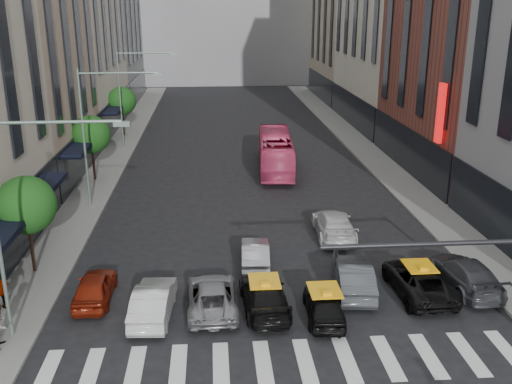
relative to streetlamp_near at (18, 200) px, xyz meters
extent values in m
cube|color=slate|center=(-1.46, 26.00, -5.83)|extent=(3.00, 96.00, 0.15)
cube|color=slate|center=(21.54, 26.00, -5.83)|extent=(3.00, 96.00, 0.15)
cube|color=tan|center=(-6.96, 24.00, 6.10)|extent=(8.00, 16.00, 24.00)
cube|color=brown|center=(27.04, 23.00, 7.10)|extent=(8.00, 18.00, 26.00)
cylinder|color=black|center=(-1.76, 6.00, -4.18)|extent=(0.18, 0.18, 3.15)
sphere|color=#164112|center=(-1.76, 6.00, -2.24)|extent=(2.88, 2.88, 2.88)
cylinder|color=black|center=(-1.76, 22.00, -4.18)|extent=(0.18, 0.18, 3.15)
sphere|color=#164112|center=(-1.76, 22.00, -2.24)|extent=(2.88, 2.88, 2.88)
cylinder|color=black|center=(-1.76, 38.00, -4.18)|extent=(0.18, 0.18, 3.15)
sphere|color=#164112|center=(-1.76, 38.00, -2.24)|extent=(2.88, 2.88, 2.88)
cylinder|color=gray|center=(1.54, 0.00, 2.95)|extent=(5.00, 0.12, 0.12)
cube|color=gray|center=(4.04, 0.00, 2.85)|extent=(0.60, 0.25, 0.18)
cylinder|color=gray|center=(-0.96, 16.00, -1.25)|extent=(0.16, 0.16, 9.00)
cylinder|color=gray|center=(1.54, 16.00, 2.95)|extent=(5.00, 0.12, 0.12)
cube|color=gray|center=(4.04, 16.00, 2.85)|extent=(0.60, 0.25, 0.18)
cylinder|color=gray|center=(-0.96, 32.00, -1.25)|extent=(0.16, 0.16, 9.00)
cylinder|color=gray|center=(1.54, 32.00, 2.95)|extent=(5.00, 0.12, 0.12)
cube|color=gray|center=(4.04, 32.00, 2.85)|extent=(0.60, 0.25, 0.18)
cylinder|color=black|center=(15.54, -5.00, -0.10)|extent=(10.00, 0.16, 0.16)
imported|color=black|center=(11.04, -5.00, -0.60)|extent=(0.13, 0.16, 0.80)
cube|color=red|center=(22.64, 16.00, 0.10)|extent=(0.30, 0.70, 4.00)
imported|color=maroon|center=(1.82, 2.92, -5.23)|extent=(1.61, 3.97, 1.35)
imported|color=#B9B9B9|center=(4.62, 1.34, -5.17)|extent=(1.83, 4.52, 1.46)
imported|color=gray|center=(7.14, 1.75, -5.24)|extent=(2.33, 4.81, 1.32)
imported|color=black|center=(9.45, 1.53, -5.22)|extent=(2.16, 4.84, 1.38)
imported|color=black|center=(11.94, 0.60, -5.24)|extent=(1.79, 3.96, 1.32)
imported|color=#3E4145|center=(13.78, 2.92, -5.14)|extent=(2.12, 4.79, 1.53)
imported|color=black|center=(16.74, 2.42, -5.21)|extent=(2.44, 5.07, 1.39)
imported|color=#3C3D43|center=(19.17, 2.83, -5.17)|extent=(2.32, 5.15, 1.47)
imported|color=#ADACB2|center=(9.41, 6.10, -5.24)|extent=(1.62, 4.09, 1.32)
imported|color=silver|center=(14.27, 9.60, -5.15)|extent=(2.36, 5.32, 1.52)
imported|color=#E84477|center=(12.47, 24.12, -4.39)|extent=(3.34, 11.02, 3.02)
imported|color=gray|center=(-2.08, 2.21, -4.89)|extent=(1.06, 0.96, 1.73)
camera|label=1|loc=(7.32, -20.86, 6.94)|focal=40.00mm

